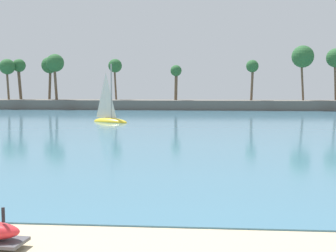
# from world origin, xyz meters

# --- Properties ---
(sea) EXTENTS (220.00, 111.04, 0.06)m
(sea) POSITION_xyz_m (0.00, 62.92, 0.03)
(sea) COLOR teal
(sea) RESTS_ON ground
(palm_headland) EXTENTS (80.72, 6.00, 11.73)m
(palm_headland) POSITION_xyz_m (-0.35, 78.60, 2.78)
(palm_headland) COLOR #605B54
(palm_headland) RESTS_ON ground
(sailboat_near_shore) EXTENTS (5.45, 4.13, 7.80)m
(sailboat_near_shore) POSITION_xyz_m (-9.00, 49.55, 0.76)
(sailboat_near_shore) COLOR yellow
(sailboat_near_shore) RESTS_ON sea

